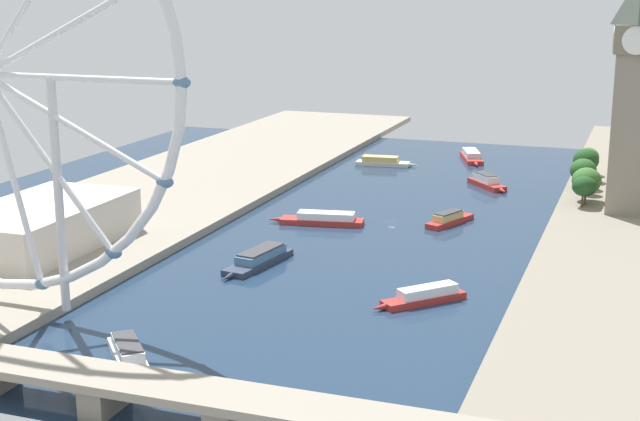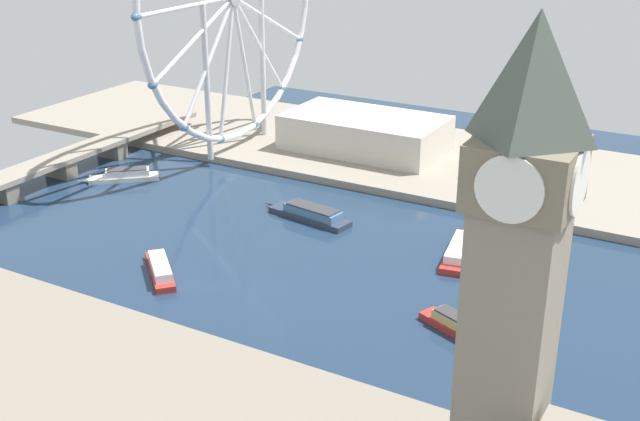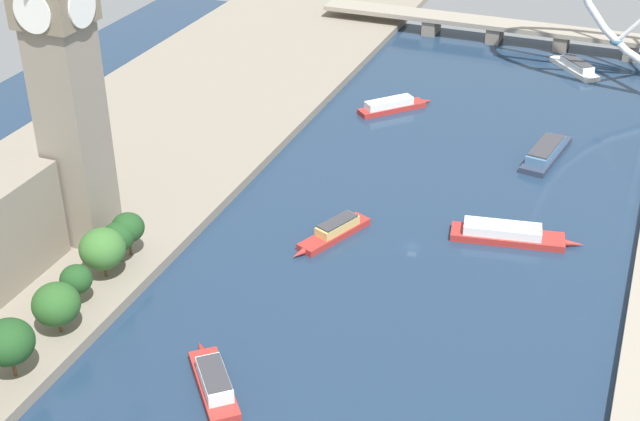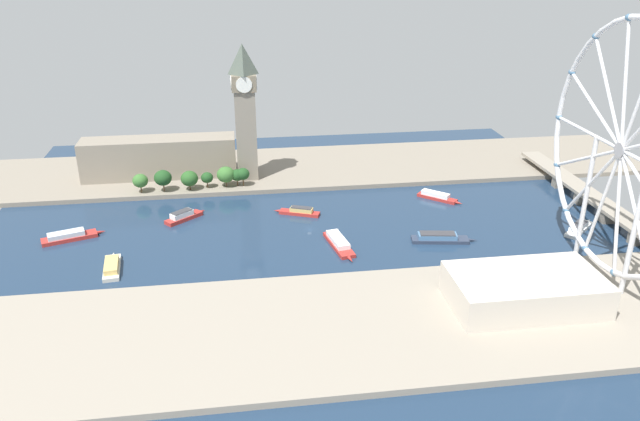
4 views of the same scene
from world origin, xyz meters
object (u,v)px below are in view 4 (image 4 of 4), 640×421
(tour_boat_1, at_px, (439,238))
(tour_boat_3, at_px, (112,266))
(parliament_block, at_px, (159,157))
(tour_boat_4, at_px, (437,196))
(tour_boat_5, at_px, (579,228))
(clock_tower, at_px, (245,111))
(tour_boat_6, at_px, (299,212))
(ferris_wheel, at_px, (621,151))
(tour_boat_7, at_px, (69,236))
(tour_boat_0, at_px, (184,216))
(river_bridge, at_px, (598,202))
(tour_boat_2, at_px, (339,243))
(riverside_hall, at_px, (525,290))

(tour_boat_1, xyz_separation_m, tour_boat_3, (8.39, -176.71, -0.15))
(parliament_block, xyz_separation_m, tour_boat_1, (122.12, 163.60, -14.51))
(parliament_block, distance_m, tour_boat_4, 192.47)
(tour_boat_5, bearing_deg, clock_tower, 109.14)
(tour_boat_5, xyz_separation_m, tour_boat_6, (-46.23, -158.39, -0.03))
(ferris_wheel, xyz_separation_m, tour_boat_4, (-109.90, -47.29, -64.22))
(clock_tower, bearing_deg, tour_boat_7, -52.53)
(clock_tower, bearing_deg, tour_boat_3, -31.79)
(ferris_wheel, relative_size, tour_boat_0, 5.08)
(tour_boat_5, bearing_deg, tour_boat_6, 122.96)
(parliament_block, distance_m, ferris_wheel, 290.58)
(river_bridge, xyz_separation_m, tour_boat_2, (23.91, -166.85, -4.51))
(tour_boat_5, distance_m, tour_boat_6, 165.00)
(tour_boat_6, bearing_deg, tour_boat_5, -174.00)
(tour_boat_3, relative_size, tour_boat_6, 1.11)
(clock_tower, xyz_separation_m, tour_boat_6, (62.49, 29.25, -48.62))
(river_bridge, distance_m, tour_boat_4, 98.15)
(tour_boat_4, bearing_deg, tour_boat_3, -118.07)
(ferris_wheel, bearing_deg, tour_boat_7, -106.64)
(tour_boat_7, bearing_deg, parliament_block, 45.61)
(tour_boat_0, bearing_deg, tour_boat_1, -59.41)
(tour_boat_4, height_order, tour_boat_7, tour_boat_7)
(tour_boat_0, xyz_separation_m, tour_boat_4, (-9.87, 161.90, -0.37))
(ferris_wheel, height_order, tour_boat_4, ferris_wheel)
(riverside_hall, distance_m, tour_boat_7, 245.43)
(ferris_wheel, relative_size, river_bridge, 0.65)
(parliament_block, relative_size, tour_boat_2, 2.80)
(ferris_wheel, height_order, tour_boat_2, ferris_wheel)
(tour_boat_5, bearing_deg, tour_boat_0, 127.32)
(clock_tower, xyz_separation_m, tour_boat_7, (79.31, -103.48, -48.51))
(parliament_block, relative_size, tour_boat_3, 3.32)
(tour_boat_3, distance_m, tour_boat_5, 261.58)
(tour_boat_3, xyz_separation_m, tour_boat_4, (-68.35, 194.68, 0.02))
(parliament_block, bearing_deg, tour_boat_3, -5.74)
(tour_boat_4, bearing_deg, tour_boat_6, -130.05)
(ferris_wheel, bearing_deg, tour_boat_0, -115.55)
(parliament_block, xyz_separation_m, tour_boat_2, (120.16, 106.65, -14.68))
(clock_tower, xyz_separation_m, tour_boat_1, (110.60, 102.97, -48.44))
(tour_boat_1, bearing_deg, tour_boat_4, 82.18)
(tour_boat_2, relative_size, tour_boat_6, 1.32)
(tour_boat_1, xyz_separation_m, tour_boat_4, (-59.96, 17.97, -0.12))
(tour_boat_1, relative_size, tour_boat_6, 1.31)
(tour_boat_1, distance_m, tour_boat_4, 62.60)
(tour_boat_0, height_order, tour_boat_6, tour_boat_0)
(tour_boat_6, relative_size, tour_boat_7, 0.83)
(river_bridge, xyz_separation_m, tour_boat_7, (-5.42, -316.35, -4.42))
(tour_boat_3, relative_size, tour_boat_7, 0.92)
(clock_tower, xyz_separation_m, tour_boat_5, (108.71, 187.64, -48.59))
(clock_tower, relative_size, riverside_hall, 1.36)
(riverside_hall, xyz_separation_m, tour_boat_5, (-75.33, 69.31, -8.44))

